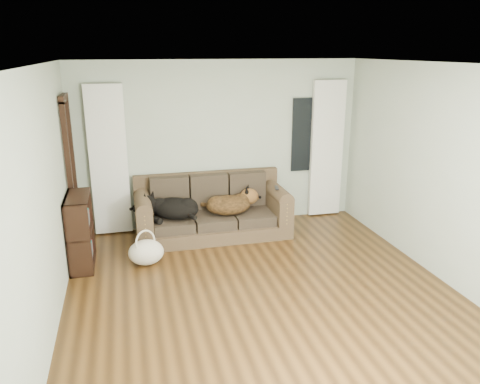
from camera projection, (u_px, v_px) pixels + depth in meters
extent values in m
plane|color=#34200D|center=(264.00, 296.00, 5.44)|extent=(5.00, 5.00, 0.00)
plane|color=white|center=(268.00, 64.00, 4.67)|extent=(5.00, 5.00, 0.00)
cube|color=#AEBAA8|center=(219.00, 145.00, 7.37)|extent=(4.50, 0.04, 2.60)
cube|color=#AEBAA8|center=(44.00, 205.00, 4.53)|extent=(0.04, 5.00, 2.60)
cube|color=#AEBAA8|center=(446.00, 175.00, 5.58)|extent=(0.04, 5.00, 2.60)
cube|color=white|center=(109.00, 161.00, 6.95)|extent=(0.55, 0.08, 2.25)
cube|color=white|center=(327.00, 149.00, 7.76)|extent=(0.55, 0.08, 2.25)
cube|color=black|center=(306.00, 135.00, 7.65)|extent=(0.50, 0.03, 1.20)
cube|color=black|center=(72.00, 176.00, 6.52)|extent=(0.07, 0.60, 2.10)
cube|color=#4E3F2B|center=(212.00, 207.00, 7.08)|extent=(2.29, 0.99, 0.94)
ellipsoid|color=black|center=(172.00, 209.00, 6.89)|extent=(0.89, 0.81, 0.31)
ellipsoid|color=black|center=(231.00, 204.00, 7.09)|extent=(0.74, 0.55, 0.31)
cube|color=black|center=(277.00, 188.00, 7.09)|extent=(0.09, 0.18, 0.02)
ellipsoid|color=beige|center=(146.00, 253.00, 6.19)|extent=(0.55, 0.48, 0.34)
cube|color=black|center=(80.00, 230.00, 6.07)|extent=(0.35, 0.79, 0.96)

